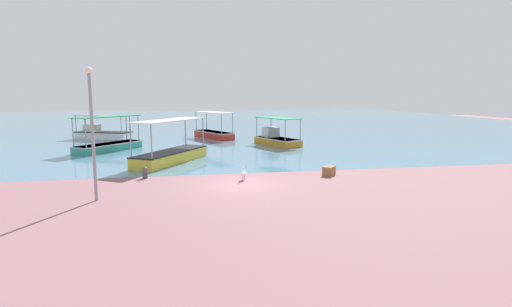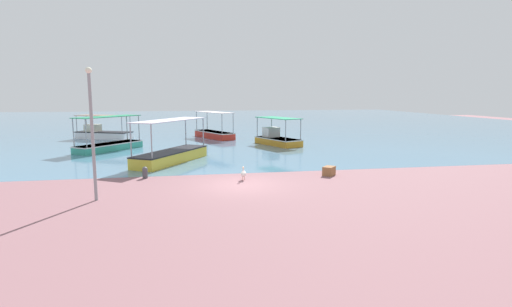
% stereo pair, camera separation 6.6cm
% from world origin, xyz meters
% --- Properties ---
extents(ground, '(120.00, 120.00, 0.00)m').
position_xyz_m(ground, '(0.00, 0.00, 0.00)').
color(ground, '#875B61').
extents(harbor_water, '(110.00, 90.00, 0.00)m').
position_xyz_m(harbor_water, '(0.00, 48.00, 0.00)').
color(harbor_water, teal).
rests_on(harbor_water, ground).
extents(fishing_boat_near_left, '(5.11, 5.83, 2.84)m').
position_xyz_m(fishing_boat_near_left, '(-9.07, 14.57, 0.52)').
color(fishing_boat_near_left, teal).
rests_on(fishing_boat_near_left, harbor_water).
extents(fishing_boat_outer, '(3.74, 5.40, 2.51)m').
position_xyz_m(fishing_boat_outer, '(5.57, 15.86, 0.59)').
color(fishing_boat_outer, orange).
rests_on(fishing_boat_outer, harbor_water).
extents(fishing_boat_center, '(5.17, 6.89, 2.93)m').
position_xyz_m(fishing_boat_center, '(-3.79, 7.69, 0.58)').
color(fishing_boat_center, gold).
rests_on(fishing_boat_center, harbor_water).
extents(fishing_boat_far_left, '(4.04, 6.08, 2.77)m').
position_xyz_m(fishing_boat_far_left, '(0.28, 22.55, 0.54)').
color(fishing_boat_far_left, red).
rests_on(fishing_boat_far_left, harbor_water).
extents(fishing_boat_near_right, '(6.10, 4.11, 2.47)m').
position_xyz_m(fishing_boat_near_right, '(-11.31, 23.90, 0.60)').
color(fishing_boat_near_right, white).
rests_on(fishing_boat_near_right, harbor_water).
extents(pelican, '(0.40, 0.80, 0.80)m').
position_xyz_m(pelican, '(0.26, 1.15, 0.38)').
color(pelican, '#E0997A').
rests_on(pelican, ground).
extents(lamp_post, '(0.28, 0.28, 5.79)m').
position_xyz_m(lamp_post, '(-6.77, -1.84, 3.25)').
color(lamp_post, gray).
rests_on(lamp_post, ground).
extents(mooring_bollard, '(0.30, 0.30, 0.66)m').
position_xyz_m(mooring_bollard, '(-5.08, 2.60, 0.35)').
color(mooring_bollard, '#47474C').
rests_on(mooring_bollard, ground).
extents(cargo_crate, '(0.91, 0.93, 0.52)m').
position_xyz_m(cargo_crate, '(5.31, 1.53, 0.26)').
color(cargo_crate, '#906039').
rests_on(cargo_crate, ground).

